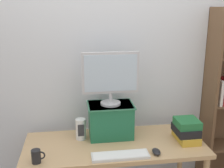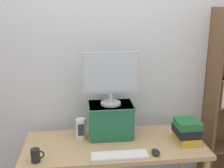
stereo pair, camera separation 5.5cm
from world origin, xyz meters
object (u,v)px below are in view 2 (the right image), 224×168
computer_monitor (111,76)px  keyboard (119,156)px  desk (114,151)px  coffee_mug (36,155)px  computer_mouse (156,152)px  riser_box (111,120)px  desk_speaker (81,129)px  book_stack (187,131)px

computer_monitor → keyboard: computer_monitor is taller
desk → keyboard: size_ratio=3.40×
coffee_mug → computer_mouse: bearing=-0.1°
riser_box → keyboard: (0.02, -0.38, -0.14)m
desk_speaker → keyboard: bearing=-50.3°
riser_box → coffee_mug: (-0.61, -0.37, -0.10)m
desk → riser_box: 0.28m
computer_mouse → desk_speaker: (-0.58, 0.34, 0.08)m
computer_monitor → desk_speaker: size_ratio=2.62×
desk → coffee_mug: coffee_mug is taller
desk → keyboard: keyboard is taller
keyboard → computer_mouse: bearing=1.8°
desk → book_stack: bearing=-2.8°
computer_mouse → book_stack: 0.38m
desk → computer_monitor: computer_monitor is taller
coffee_mug → desk_speaker: bearing=44.7°
riser_box → book_stack: bearing=-15.8°
computer_monitor → desk_speaker: bearing=-174.2°
book_stack → coffee_mug: book_stack is taller
book_stack → coffee_mug: (-1.25, -0.19, -0.04)m
desk → coffee_mug: size_ratio=14.69×
desk → computer_mouse: (0.30, -0.22, 0.10)m
riser_box → computer_monitor: 0.40m
desk → book_stack: size_ratio=5.76×
computer_mouse → computer_monitor: bearing=130.6°
computer_mouse → coffee_mug: 0.93m
coffee_mug → desk_speaker: size_ratio=0.56×
riser_box → computer_monitor: computer_monitor is taller
desk_speaker → computer_mouse: bearing=-30.3°
computer_monitor → book_stack: bearing=-15.7°
desk → desk_speaker: (-0.28, 0.12, 0.17)m
desk → coffee_mug: bearing=-160.7°
coffee_mug → keyboard: bearing=-0.9°
computer_monitor → coffee_mug: bearing=-149.0°
keyboard → desk_speaker: desk_speaker is taller
computer_mouse → riser_box: bearing=130.5°
keyboard → desk: bearing=92.4°
computer_mouse → coffee_mug: coffee_mug is taller
coffee_mug → desk: bearing=19.3°
keyboard → desk_speaker: (-0.29, 0.35, 0.08)m
desk → desk_speaker: size_ratio=8.21×
desk → desk_speaker: 0.35m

